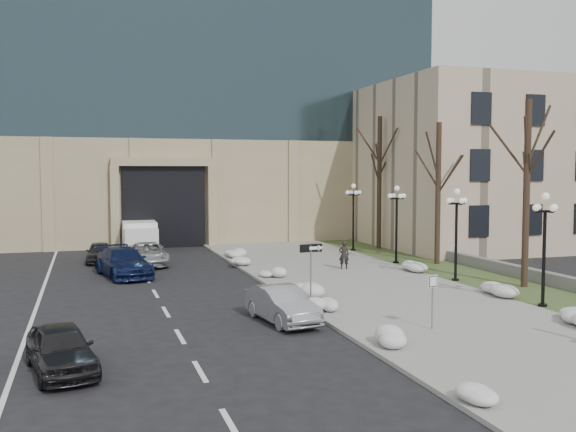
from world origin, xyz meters
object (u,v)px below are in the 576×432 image
car_e (99,252)px  car_c (123,262)px  one_way_sign (315,256)px  car_d (147,254)px  lamppost_d (353,208)px  lamppost_b (456,222)px  lamppost_a (545,234)px  car_a (61,349)px  box_truck (139,236)px  car_b (282,305)px  keep_sign (433,290)px  lamppost_c (397,214)px  pedestrian (344,255)px

car_e → car_c: bearing=-75.9°
one_way_sign → car_c: bearing=117.2°
car_d → lamppost_d: size_ratio=1.03×
lamppost_b → lamppost_d: (0.00, 13.00, 0.00)m
car_c → lamppost_a: 20.96m
car_a → car_d: bearing=66.7°
car_a → lamppost_a: 18.89m
box_truck → lamppost_b: size_ratio=1.39×
car_b → lamppost_b: 12.46m
car_c → keep_sign: bearing=-70.6°
lamppost_c → lamppost_b: bearing=-90.0°
car_a → lamppost_c: (18.51, 15.89, 2.40)m
car_c → lamppost_a: size_ratio=1.11×
box_truck → lamppost_c: (14.20, -11.87, 2.07)m
car_a → box_truck: (4.31, 27.76, 0.34)m
car_e → one_way_sign: one_way_sign is taller
car_b → lamppost_c: (10.89, 12.06, 2.40)m
car_d → one_way_sign: one_way_sign is taller
lamppost_d → lamppost_a: bearing=-90.0°
car_a → pedestrian: size_ratio=2.47×
car_a → lamppost_c: lamppost_c is taller
car_b → one_way_sign: (1.85, 1.53, 1.57)m
lamppost_b → car_a: bearing=-153.1°
pedestrian → lamppost_b: size_ratio=0.34×
lamppost_d → box_truck: bearing=159.3°
car_d → one_way_sign: bearing=-69.5°
car_e → pedestrian: bearing=-27.3°
lamppost_a → lamppost_c: size_ratio=1.00×
car_a → pedestrian: bearing=33.4°
car_a → car_e: (1.48, 22.27, -0.04)m
one_way_sign → car_e: bearing=110.4°
one_way_sign → keep_sign: size_ratio=1.34×
car_c → lamppost_d: 17.18m
lamppost_a → car_c: bearing=139.8°
car_a → lamppost_c: size_ratio=0.83×
car_d → lamppost_d: lamppost_d is taller
car_d → pedestrian: bearing=-27.6°
one_way_sign → box_truck: bearing=98.1°
car_b → lamppost_c: lamppost_c is taller
lamppost_c → lamppost_d: bearing=90.0°
car_e → pedestrian: pedestrian is taller
lamppost_c → car_e: bearing=159.5°
car_b → pedestrian: size_ratio=2.55×
box_truck → one_way_sign: 23.02m
lamppost_a → keep_sign: bearing=-161.7°
lamppost_a → lamppost_d: bearing=90.0°
one_way_sign → lamppost_c: (9.03, 10.53, 0.84)m
lamppost_c → car_c: bearing=178.4°
lamppost_b → lamppost_c: 6.50m
box_truck → lamppost_c: 18.62m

